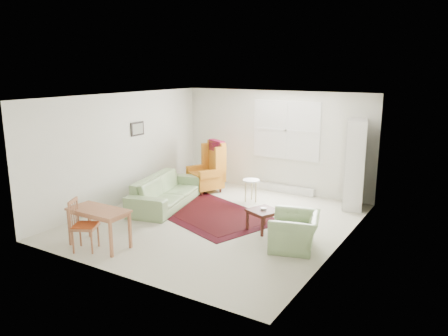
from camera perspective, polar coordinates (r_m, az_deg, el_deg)
The scene contains 10 objects.
room at distance 8.72m, azimuth -0.19°, elevation 1.19°, with size 5.04×5.54×2.51m.
rug at distance 9.34m, azimuth -1.92°, elevation -5.93°, with size 2.78×1.79×0.03m, color black, non-canonical shape.
sofa at distance 9.85m, azimuth -7.52°, elevation -2.30°, with size 2.28×0.89×0.92m, color #829D69.
armchair at distance 7.64m, azimuth 9.25°, elevation -7.72°, with size 0.92×0.81×0.72m, color #829D69.
wingback_chair at distance 10.85m, azimuth -2.45°, elevation 0.19°, with size 0.74×0.78×1.28m, color orange, non-canonical shape.
coffee_table at distance 8.39m, azimuth 5.15°, elevation -6.78°, with size 0.51×0.51×0.42m, color #461C15, non-canonical shape.
stool at distance 10.15m, azimuth 3.56°, elevation -2.93°, with size 0.39×0.39×0.52m, color white, non-canonical shape.
cabinet at distance 9.94m, azimuth 16.72°, elevation 0.46°, with size 0.41×0.78×1.96m, color silver, non-canonical shape.
desk at distance 7.89m, azimuth -15.95°, elevation -7.54°, with size 1.07×0.54×0.68m, color #A46542, non-canonical shape.
desk_chair at distance 7.78m, azimuth -17.72°, elevation -7.11°, with size 0.39×0.39×0.90m, color #A46542, non-canonical shape.
Camera 1 is at (4.47, -7.08, 3.04)m, focal length 35.00 mm.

